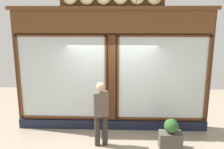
{
  "coord_description": "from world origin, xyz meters",
  "views": [
    {
      "loc": [
        -0.26,
        6.87,
        3.31
      ],
      "look_at": [
        0.0,
        0.0,
        1.67
      ],
      "focal_mm": 40.22,
      "sensor_mm": 36.0,
      "label": 1
    }
  ],
  "objects": [
    {
      "name": "planter_shrub",
      "position": [
        -1.51,
        1.07,
        0.62
      ],
      "size": [
        0.35,
        0.35,
        0.35
      ],
      "primitive_type": "sphere",
      "color": "#285623",
      "rests_on": "planter_box"
    },
    {
      "name": "pedestrian",
      "position": [
        0.25,
        0.95,
        0.93
      ],
      "size": [
        0.4,
        0.29,
        1.69
      ],
      "color": "#312A24",
      "rests_on": "ground_plane"
    },
    {
      "name": "planter_box",
      "position": [
        -1.51,
        1.07,
        0.22
      ],
      "size": [
        0.56,
        0.36,
        0.44
      ],
      "primitive_type": "cube",
      "color": "#4C4742",
      "rests_on": "ground_plane"
    },
    {
      "name": "shop_facade",
      "position": [
        0.0,
        -0.12,
        1.81
      ],
      "size": [
        5.65,
        0.42,
        4.04
      ],
      "color": "#4C2B16",
      "rests_on": "ground_plane"
    }
  ]
}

